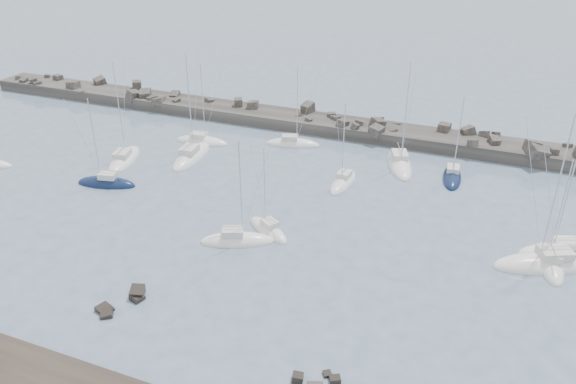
{
  "coord_description": "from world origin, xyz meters",
  "views": [
    {
      "loc": [
        23.43,
        -39.99,
        31.77
      ],
      "look_at": [
        2.54,
        12.0,
        2.53
      ],
      "focal_mm": 35.0,
      "sensor_mm": 36.0,
      "label": 1
    }
  ],
  "objects_px": {
    "sailboat_4": "(292,144)",
    "sailboat_14": "(399,165)",
    "sailboat_7": "(237,241)",
    "sailboat_13": "(202,142)",
    "sailboat_9": "(559,254)",
    "sailboat_10": "(549,263)",
    "sailboat_11": "(547,264)",
    "sailboat_1": "(124,160)",
    "sailboat_8": "(452,177)",
    "sailboat_3": "(191,157)",
    "sailboat_5": "(268,230)",
    "sailboat_2": "(107,184)",
    "sailboat_6": "(343,183)"
  },
  "relations": [
    {
      "from": "sailboat_1",
      "to": "sailboat_8",
      "type": "distance_m",
      "value": 43.84
    },
    {
      "from": "sailboat_4",
      "to": "sailboat_5",
      "type": "bearing_deg",
      "value": -74.74
    },
    {
      "from": "sailboat_7",
      "to": "sailboat_13",
      "type": "height_order",
      "value": "sailboat_13"
    },
    {
      "from": "sailboat_4",
      "to": "sailboat_14",
      "type": "relative_size",
      "value": 0.82
    },
    {
      "from": "sailboat_2",
      "to": "sailboat_8",
      "type": "relative_size",
      "value": 1.02
    },
    {
      "from": "sailboat_6",
      "to": "sailboat_11",
      "type": "distance_m",
      "value": 25.65
    },
    {
      "from": "sailboat_5",
      "to": "sailboat_14",
      "type": "height_order",
      "value": "sailboat_14"
    },
    {
      "from": "sailboat_7",
      "to": "sailboat_10",
      "type": "bearing_deg",
      "value": 14.44
    },
    {
      "from": "sailboat_2",
      "to": "sailboat_14",
      "type": "distance_m",
      "value": 38.21
    },
    {
      "from": "sailboat_1",
      "to": "sailboat_6",
      "type": "distance_m",
      "value": 30.16
    },
    {
      "from": "sailboat_13",
      "to": "sailboat_6",
      "type": "bearing_deg",
      "value": -12.49
    },
    {
      "from": "sailboat_6",
      "to": "sailboat_11",
      "type": "height_order",
      "value": "sailboat_11"
    },
    {
      "from": "sailboat_4",
      "to": "sailboat_2",
      "type": "bearing_deg",
      "value": -129.26
    },
    {
      "from": "sailboat_8",
      "to": "sailboat_1",
      "type": "bearing_deg",
      "value": -165.07
    },
    {
      "from": "sailboat_5",
      "to": "sailboat_14",
      "type": "bearing_deg",
      "value": 66.41
    },
    {
      "from": "sailboat_2",
      "to": "sailboat_9",
      "type": "height_order",
      "value": "sailboat_9"
    },
    {
      "from": "sailboat_6",
      "to": "sailboat_14",
      "type": "bearing_deg",
      "value": 55.53
    },
    {
      "from": "sailboat_1",
      "to": "sailboat_3",
      "type": "height_order",
      "value": "sailboat_3"
    },
    {
      "from": "sailboat_1",
      "to": "sailboat_9",
      "type": "relative_size",
      "value": 1.1
    },
    {
      "from": "sailboat_11",
      "to": "sailboat_14",
      "type": "relative_size",
      "value": 1.1
    },
    {
      "from": "sailboat_9",
      "to": "sailboat_10",
      "type": "xyz_separation_m",
      "value": [
        -0.95,
        -2.2,
        -0.01
      ]
    },
    {
      "from": "sailboat_5",
      "to": "sailboat_9",
      "type": "distance_m",
      "value": 29.78
    },
    {
      "from": "sailboat_10",
      "to": "sailboat_14",
      "type": "distance_m",
      "value": 25.38
    },
    {
      "from": "sailboat_14",
      "to": "sailboat_11",
      "type": "bearing_deg",
      "value": -44.18
    },
    {
      "from": "sailboat_5",
      "to": "sailboat_10",
      "type": "bearing_deg",
      "value": 9.27
    },
    {
      "from": "sailboat_3",
      "to": "sailboat_5",
      "type": "relative_size",
      "value": 1.48
    },
    {
      "from": "sailboat_3",
      "to": "sailboat_9",
      "type": "relative_size",
      "value": 1.17
    },
    {
      "from": "sailboat_14",
      "to": "sailboat_10",
      "type": "bearing_deg",
      "value": -43.42
    },
    {
      "from": "sailboat_4",
      "to": "sailboat_14",
      "type": "xyz_separation_m",
      "value": [
        16.0,
        -1.35,
        0.01
      ]
    },
    {
      "from": "sailboat_6",
      "to": "sailboat_9",
      "type": "bearing_deg",
      "value": -16.33
    },
    {
      "from": "sailboat_1",
      "to": "sailboat_5",
      "type": "bearing_deg",
      "value": -20.24
    },
    {
      "from": "sailboat_2",
      "to": "sailboat_4",
      "type": "xyz_separation_m",
      "value": [
        16.94,
        20.72,
        -0.02
      ]
    },
    {
      "from": "sailboat_1",
      "to": "sailboat_8",
      "type": "relative_size",
      "value": 1.22
    },
    {
      "from": "sailboat_3",
      "to": "sailboat_7",
      "type": "height_order",
      "value": "sailboat_3"
    },
    {
      "from": "sailboat_9",
      "to": "sailboat_2",
      "type": "bearing_deg",
      "value": -175.49
    },
    {
      "from": "sailboat_4",
      "to": "sailboat_6",
      "type": "bearing_deg",
      "value": -41.5
    },
    {
      "from": "sailboat_3",
      "to": "sailboat_6",
      "type": "relative_size",
      "value": 1.33
    },
    {
      "from": "sailboat_2",
      "to": "sailboat_4",
      "type": "height_order",
      "value": "sailboat_4"
    },
    {
      "from": "sailboat_2",
      "to": "sailboat_7",
      "type": "height_order",
      "value": "sailboat_7"
    },
    {
      "from": "sailboat_5",
      "to": "sailboat_8",
      "type": "distance_m",
      "value": 26.64
    },
    {
      "from": "sailboat_3",
      "to": "sailboat_9",
      "type": "height_order",
      "value": "sailboat_3"
    },
    {
      "from": "sailboat_4",
      "to": "sailboat_10",
      "type": "relative_size",
      "value": 1.04
    },
    {
      "from": "sailboat_7",
      "to": "sailboat_14",
      "type": "bearing_deg",
      "value": 64.94
    },
    {
      "from": "sailboat_6",
      "to": "sailboat_7",
      "type": "height_order",
      "value": "sailboat_7"
    },
    {
      "from": "sailboat_10",
      "to": "sailboat_13",
      "type": "bearing_deg",
      "value": 162.77
    },
    {
      "from": "sailboat_2",
      "to": "sailboat_6",
      "type": "distance_m",
      "value": 29.74
    },
    {
      "from": "sailboat_3",
      "to": "sailboat_13",
      "type": "xyz_separation_m",
      "value": [
        -1.5,
        5.47,
        -0.02
      ]
    },
    {
      "from": "sailboat_1",
      "to": "sailboat_13",
      "type": "bearing_deg",
      "value": 56.26
    },
    {
      "from": "sailboat_4",
      "to": "sailboat_13",
      "type": "distance_m",
      "value": 13.43
    },
    {
      "from": "sailboat_9",
      "to": "sailboat_5",
      "type": "bearing_deg",
      "value": -166.84
    }
  ]
}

